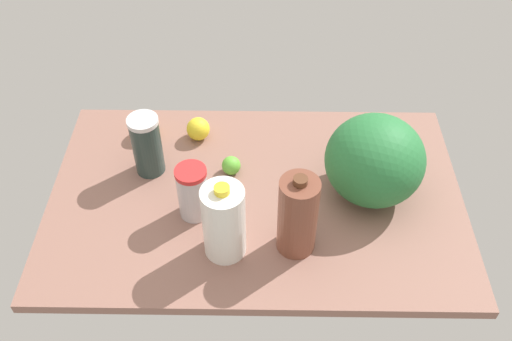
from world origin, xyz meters
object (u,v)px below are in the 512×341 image
chocolate_milk_jug (298,216)px  lime_near_front (231,165)px  milk_jug (224,222)px  watermelon (375,160)px  lemon_loose (198,129)px  shaker_bottle (147,145)px  lemon_far_back (146,126)px  tumbler_cup (193,192)px

chocolate_milk_jug → lime_near_front: bearing=124.2°
milk_jug → lime_near_front: size_ratio=4.25×
watermelon → lemon_loose: bearing=156.2°
milk_jug → shaker_bottle: milk_jug is taller
milk_jug → lime_near_front: bearing=89.4°
milk_jug → lemon_far_back: milk_jug is taller
shaker_bottle → watermelon: bearing=-7.3°
milk_jug → lemon_far_back: 53.24cm
tumbler_cup → lime_near_front: size_ratio=2.97×
watermelon → tumbler_cup: size_ratio=1.64×
shaker_bottle → lemon_far_back: bearing=102.6°
lime_near_front → lemon_far_back: bearing=149.8°
chocolate_milk_jug → watermelon: size_ratio=0.93×
shaker_bottle → tumbler_cup: shaker_bottle is taller
tumbler_cup → lime_near_front: bearing=59.0°
chocolate_milk_jug → watermelon: (22.07, 19.77, 0.58)cm
lemon_far_back → shaker_bottle: bearing=-77.4°
lime_near_front → watermelon: bearing=-10.2°
lemon_loose → lemon_far_back: 16.78cm
milk_jug → lemon_far_back: bearing=121.6°
chocolate_milk_jug → tumbler_cup: size_ratio=1.53×
watermelon → milk_jug: size_ratio=1.15×
milk_jug → lemon_loose: milk_jug is taller
lemon_loose → lemon_far_back: bearing=177.2°
watermelon → lime_near_front: watermelon is taller
watermelon → lemon_loose: size_ratio=3.76×
tumbler_cup → lemon_far_back: bearing=119.5°
chocolate_milk_jug → lemon_far_back: (-46.33, 43.31, -8.30)cm
milk_jug → lemon_loose: bearing=103.8°
milk_jug → lime_near_front: (0.32, 28.64, -8.47)cm
watermelon → shaker_bottle: 65.56cm
shaker_bottle → tumbler_cup: (14.88, -17.03, -1.47)cm
milk_jug → shaker_bottle: bearing=129.2°
milk_jug → shaker_bottle: size_ratio=1.22×
watermelon → lime_near_front: 42.29cm
lemon_far_back → milk_jug: bearing=-58.4°
chocolate_milk_jug → lemon_loose: size_ratio=3.50×
chocolate_milk_jug → lemon_far_back: chocolate_milk_jug is taller
lemon_loose → watermelon: bearing=-23.8°
shaker_bottle → lemon_loose: 20.64cm
chocolate_milk_jug → milk_jug: chocolate_milk_jug is taller
shaker_bottle → tumbler_cup: 22.67cm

